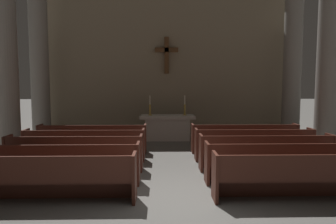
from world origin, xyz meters
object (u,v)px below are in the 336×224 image
at_px(pew_left_row_5, 93,139).
at_px(column_right_second, 328,63).
at_px(column_left_second, 6,62).
at_px(altar, 167,127).
at_px(pew_right_row_3, 266,152).
at_px(pew_right_row_2, 282,162).
at_px(pew_right_row_4, 254,144).
at_px(column_left_third, 40,67).
at_px(pew_right_row_1, 303,176).
at_px(candlestick_right, 185,109).
at_px(pew_right_row_5, 244,138).
at_px(candlestick_left, 150,109).
at_px(pew_left_row_1, 44,178).
at_px(column_right_third, 292,67).
at_px(pew_left_row_3, 75,153).
at_px(pew_left_row_2, 62,164).
at_px(pew_left_row_4, 85,145).

distance_m(pew_left_row_5, column_right_second, 8.12).
bearing_deg(column_left_second, altar, 24.26).
bearing_deg(pew_right_row_3, pew_right_row_2, -90.00).
relative_size(pew_left_row_5, pew_right_row_3, 1.00).
distance_m(pew_right_row_4, column_left_third, 9.00).
distance_m(pew_right_row_1, candlestick_right, 6.92).
xyz_separation_m(pew_right_row_5, candlestick_left, (-3.21, 2.33, 0.79)).
distance_m(pew_left_row_1, pew_right_row_2, 5.14).
height_order(column_right_third, altar, column_right_third).
height_order(pew_left_row_5, pew_right_row_5, same).
relative_size(pew_right_row_2, pew_right_row_3, 1.00).
bearing_deg(candlestick_right, pew_right_row_4, -61.99).
bearing_deg(column_right_second, pew_left_row_5, 179.84).
xyz_separation_m(pew_left_row_5, pew_right_row_1, (5.02, -4.30, 0.00)).
bearing_deg(pew_left_row_5, pew_left_row_3, -90.00).
height_order(pew_right_row_1, altar, altar).
bearing_deg(pew_left_row_3, pew_left_row_2, -90.00).
bearing_deg(candlestick_right, altar, 180.00).
xyz_separation_m(column_left_second, column_right_third, (10.44, 2.83, 0.00)).
distance_m(pew_left_row_4, candlestick_right, 4.75).
bearing_deg(pew_right_row_1, pew_right_row_3, 90.00).
height_order(pew_left_row_3, pew_right_row_1, same).
bearing_deg(column_right_second, pew_right_row_2, -130.23).
xyz_separation_m(column_left_second, candlestick_left, (4.52, 2.35, -1.69)).
bearing_deg(column_right_second, pew_left_row_1, -151.05).
bearing_deg(pew_right_row_3, column_left_second, 164.61).
relative_size(pew_left_row_5, pew_right_row_1, 1.00).
height_order(pew_left_row_3, pew_right_row_2, same).
xyz_separation_m(pew_left_row_1, pew_right_row_2, (5.02, 1.08, 0.00)).
bearing_deg(altar, pew_left_row_2, -114.33).
bearing_deg(pew_right_row_2, pew_left_row_1, -167.92).
distance_m(pew_right_row_2, candlestick_left, 6.47).
relative_size(pew_right_row_4, candlestick_right, 4.40).
bearing_deg(column_left_second, pew_left_row_3, -38.14).
height_order(pew_left_row_5, pew_right_row_2, same).
height_order(pew_right_row_1, column_left_second, column_left_second).
xyz_separation_m(pew_right_row_4, column_right_third, (2.71, 3.88, 2.48)).
height_order(pew_left_row_5, column_left_second, column_left_second).
xyz_separation_m(column_right_second, column_right_third, (0.00, 2.83, 0.00)).
xyz_separation_m(altar, candlestick_right, (0.70, -0.00, 0.74)).
bearing_deg(pew_left_row_5, pew_left_row_1, -90.00).
xyz_separation_m(pew_left_row_1, pew_left_row_5, (0.00, 4.30, 0.00)).
distance_m(pew_left_row_2, column_left_third, 7.06).
bearing_deg(pew_right_row_3, pew_right_row_5, 90.00).
relative_size(pew_right_row_2, column_left_second, 0.58).
bearing_deg(pew_right_row_3, pew_left_row_1, -156.83).
height_order(pew_left_row_4, pew_right_row_2, same).
bearing_deg(column_left_second, pew_left_row_4, -21.24).
height_order(column_right_second, column_left_third, same).
relative_size(pew_right_row_2, column_right_third, 0.58).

